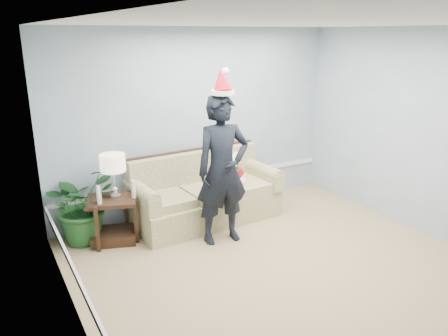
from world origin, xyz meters
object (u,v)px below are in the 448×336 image
man (223,170)px  sofa (204,196)px  table_lamp (113,165)px  side_table (113,224)px  houseplant (82,204)px  teddy_bear (232,173)px

man → sofa: bearing=87.7°
sofa → table_lamp: table_lamp is taller
side_table → table_lamp: table_lamp is taller
side_table → houseplant: size_ratio=0.73×
houseplant → man: size_ratio=0.53×
teddy_bear → table_lamp: bearing=164.6°
houseplant → side_table: bearing=-33.2°
sofa → side_table: sofa is taller
table_lamp → teddy_bear: 1.72m
side_table → teddy_bear: teddy_bear is taller
table_lamp → man: 1.38m
sofa → houseplant: houseplant is taller
side_table → teddy_bear: bearing=-3.3°
table_lamp → houseplant: (-0.39, 0.19, -0.52)m
houseplant → teddy_bear: 2.10m
side_table → man: size_ratio=0.39×
sofa → side_table: 1.36m
side_table → teddy_bear: size_ratio=1.56×
table_lamp → sofa: bearing=0.9°
side_table → teddy_bear: (1.74, -0.10, 0.45)m
sofa → teddy_bear: (0.38, -0.15, 0.34)m
sofa → man: 0.95m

